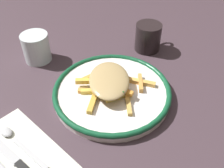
# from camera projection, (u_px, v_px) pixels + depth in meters

# --- Properties ---
(ground_plane) EXTENTS (2.60, 2.60, 0.00)m
(ground_plane) POSITION_uv_depth(u_px,v_px,m) (112.00, 95.00, 0.66)
(ground_plane) COLOR #3F3038
(plate) EXTENTS (0.30, 0.30, 0.03)m
(plate) POSITION_uv_depth(u_px,v_px,m) (112.00, 91.00, 0.65)
(plate) COLOR white
(plate) RESTS_ON ground_plane
(fries_heap) EXTENTS (0.19, 0.19, 0.04)m
(fries_heap) POSITION_uv_depth(u_px,v_px,m) (109.00, 82.00, 0.64)
(fries_heap) COLOR #DFAC54
(fries_heap) RESTS_ON plate
(napkin) EXTENTS (0.17, 0.24, 0.01)m
(napkin) POSITION_uv_depth(u_px,v_px,m) (14.00, 161.00, 0.51)
(napkin) COLOR silver
(napkin) RESTS_ON ground_plane
(knife) EXTENTS (0.03, 0.21, 0.01)m
(knife) POSITION_uv_depth(u_px,v_px,m) (19.00, 164.00, 0.50)
(knife) COLOR black
(knife) RESTS_ON napkin
(spoon) EXTENTS (0.03, 0.15, 0.01)m
(spoon) POSITION_uv_depth(u_px,v_px,m) (15.00, 140.00, 0.54)
(spoon) COLOR silver
(spoon) RESTS_ON napkin
(water_glass) EXTENTS (0.08, 0.08, 0.09)m
(water_glass) POSITION_uv_depth(u_px,v_px,m) (36.00, 48.00, 0.75)
(water_glass) COLOR silver
(water_glass) RESTS_ON ground_plane
(coffee_mug) EXTENTS (0.11, 0.08, 0.09)m
(coffee_mug) POSITION_uv_depth(u_px,v_px,m) (148.00, 37.00, 0.79)
(coffee_mug) COLOR black
(coffee_mug) RESTS_ON ground_plane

